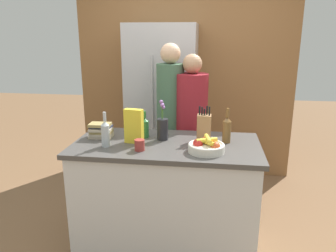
# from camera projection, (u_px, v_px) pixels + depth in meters

# --- Properties ---
(ground_plane) EXTENTS (14.00, 14.00, 0.00)m
(ground_plane) POSITION_uv_depth(u_px,v_px,m) (167.00, 241.00, 2.97)
(ground_plane) COLOR brown
(kitchen_island) EXTENTS (1.54, 0.79, 0.94)m
(kitchen_island) POSITION_uv_depth(u_px,v_px,m) (166.00, 194.00, 2.84)
(kitchen_island) COLOR silver
(kitchen_island) RESTS_ON ground_plane
(back_wall_wood) EXTENTS (2.74, 0.12, 2.60)m
(back_wall_wood) POSITION_uv_depth(u_px,v_px,m) (185.00, 75.00, 4.21)
(back_wall_wood) COLOR olive
(back_wall_wood) RESTS_ON ground_plane
(refrigerator) EXTENTS (0.81, 0.63, 1.93)m
(refrigerator) POSITION_uv_depth(u_px,v_px,m) (162.00, 106.00, 3.99)
(refrigerator) COLOR #B7B7BC
(refrigerator) RESTS_ON ground_plane
(fruit_bowl) EXTENTS (0.28, 0.28, 0.12)m
(fruit_bowl) POSITION_uv_depth(u_px,v_px,m) (206.00, 146.00, 2.50)
(fruit_bowl) COLOR silver
(fruit_bowl) RESTS_ON kitchen_island
(knife_block) EXTENTS (0.12, 0.10, 0.30)m
(knife_block) POSITION_uv_depth(u_px,v_px,m) (204.00, 128.00, 2.74)
(knife_block) COLOR #A87A4C
(knife_block) RESTS_ON kitchen_island
(flower_vase) EXTENTS (0.09, 0.09, 0.35)m
(flower_vase) POSITION_uv_depth(u_px,v_px,m) (163.00, 128.00, 2.78)
(flower_vase) COLOR #232328
(flower_vase) RESTS_ON kitchen_island
(cereal_box) EXTENTS (0.16, 0.09, 0.29)m
(cereal_box) POSITION_uv_depth(u_px,v_px,m) (134.00, 126.00, 2.69)
(cereal_box) COLOR yellow
(cereal_box) RESTS_ON kitchen_island
(coffee_mug) EXTENTS (0.08, 0.11, 0.09)m
(coffee_mug) POSITION_uv_depth(u_px,v_px,m) (139.00, 145.00, 2.54)
(coffee_mug) COLOR #99332D
(coffee_mug) RESTS_ON kitchen_island
(book_stack) EXTENTS (0.21, 0.17, 0.13)m
(book_stack) POSITION_uv_depth(u_px,v_px,m) (101.00, 131.00, 2.85)
(book_stack) COLOR #B7A88E
(book_stack) RESTS_ON kitchen_island
(bottle_oil) EXTENTS (0.07, 0.07, 0.28)m
(bottle_oil) POSITION_uv_depth(u_px,v_px,m) (105.00, 133.00, 2.61)
(bottle_oil) COLOR #B2BCC1
(bottle_oil) RESTS_ON kitchen_island
(bottle_vinegar) EXTENTS (0.07, 0.07, 0.24)m
(bottle_vinegar) POSITION_uv_depth(u_px,v_px,m) (145.00, 127.00, 2.84)
(bottle_vinegar) COLOR #286633
(bottle_vinegar) RESTS_ON kitchen_island
(bottle_wine) EXTENTS (0.07, 0.07, 0.29)m
(bottle_wine) POSITION_uv_depth(u_px,v_px,m) (227.00, 129.00, 2.70)
(bottle_wine) COLOR brown
(bottle_wine) RESTS_ON kitchen_island
(person_at_sink) EXTENTS (0.28, 0.28, 1.73)m
(person_at_sink) POSITION_uv_depth(u_px,v_px,m) (170.00, 116.00, 3.38)
(person_at_sink) COLOR #383842
(person_at_sink) RESTS_ON ground_plane
(person_in_blue) EXTENTS (0.32, 0.32, 1.63)m
(person_in_blue) POSITION_uv_depth(u_px,v_px,m) (191.00, 125.00, 3.33)
(person_in_blue) COLOR #383842
(person_in_blue) RESTS_ON ground_plane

